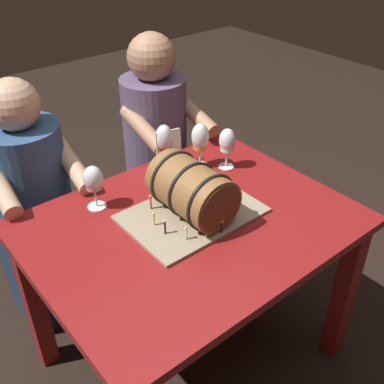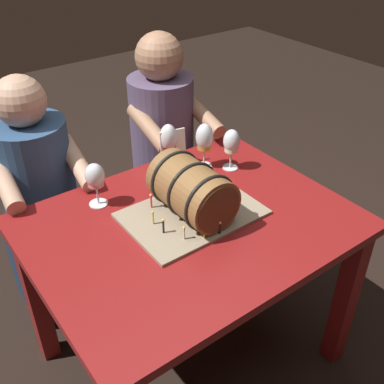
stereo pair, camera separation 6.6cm
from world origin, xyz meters
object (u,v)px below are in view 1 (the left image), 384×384
Objects in this scene: wine_glass_red at (164,140)px; person_seated_right at (157,165)px; wine_glass_amber at (200,139)px; person_seated_left at (40,218)px; barrel_cake at (192,193)px; dining_table at (191,248)px; wine_glass_rose at (93,180)px; menu_card at (169,149)px; wine_glass_white at (227,142)px.

person_seated_right is at bearing 61.69° from wine_glass_red.
wine_glass_amber is 0.78m from person_seated_left.
wine_glass_amber is at bearing 45.22° from barrel_cake.
dining_table is at bearing -64.31° from person_seated_left.
person_seated_left is at bearing 118.32° from barrel_cake.
barrel_cake is 0.36m from wine_glass_rose.
person_seated_left is at bearing 160.06° from menu_card.
menu_card is (0.39, 0.07, -0.04)m from wine_glass_rose.
person_seated_right is (0.05, 0.39, -0.32)m from wine_glass_amber.
dining_table is at bearing -104.24° from menu_card.
barrel_cake is at bearing -102.33° from menu_card.
wine_glass_amber is 0.50m from person_seated_right.
person_seated_left is (-0.67, 0.46, -0.34)m from wine_glass_white.
wine_glass_white is at bearing 29.05° from dining_table.
wine_glass_rose is at bearing 170.82° from wine_glass_white.
person_seated_right is (0.29, 0.63, -0.29)m from barrel_cake.
menu_card is at bearing -115.27° from person_seated_right.
wine_glass_white is (0.08, -0.08, -0.01)m from wine_glass_amber.
person_seated_right is (0.32, 0.66, -0.07)m from dining_table.
person_seated_right reaches higher than wine_glass_amber.
barrel_cake is (0.03, 0.02, 0.22)m from dining_table.
wine_glass_white is (0.56, -0.09, 0.00)m from wine_glass_rose.
wine_glass_red is at bearing 12.26° from wine_glass_rose.
person_seated_left reaches higher than wine_glass_rose.
dining_table is 2.34× the size of barrel_cake.
wine_glass_white is 0.15× the size of person_seated_left.
person_seated_right is (0.16, 0.29, -0.31)m from wine_glass_red.
wine_glass_rose reaches higher than menu_card.
person_seated_left reaches higher than menu_card.
wine_glass_red is at bearing 154.38° from menu_card.
wine_glass_amber is at bearing 45.08° from dining_table.
wine_glass_white is (0.33, 0.17, 0.02)m from barrel_cake.
wine_glass_white is at bearing -85.76° from person_seated_right.
menu_card is at bearing 137.65° from wine_glass_white.
barrel_cake reaches higher than wine_glass_amber.
wine_glass_red is at bearing 138.00° from wine_glass_white.
wine_glass_white reaches higher than wine_glass_rose.
person_seated_right is (0.53, 0.37, -0.31)m from wine_glass_rose.
person_seated_right is at bearing 64.35° from dining_table.
wine_glass_rose is 0.15× the size of person_seated_left.
wine_glass_white is (0.35, 0.19, 0.24)m from dining_table.
wine_glass_amber is 1.13× the size of wine_glass_rose.
dining_table is 0.43m from wine_glass_rose.
menu_card is 0.65m from person_seated_left.
menu_card is at bearing 64.03° from dining_table.
barrel_cake is at bearing -114.64° from person_seated_right.
wine_glass_rose is 0.72m from person_seated_right.
person_seated_right reaches higher than person_seated_left.
barrel_cake reaches higher than wine_glass_rose.
wine_glass_red is at bearing 66.56° from dining_table.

